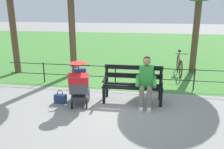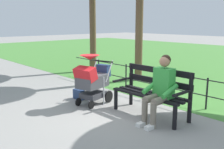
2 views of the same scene
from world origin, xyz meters
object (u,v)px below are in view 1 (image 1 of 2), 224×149
(stroller, at_px, (79,83))
(bicycle, at_px, (179,65))
(park_bench, at_px, (133,82))
(person_on_bench, at_px, (146,80))
(handbag, at_px, (60,98))

(stroller, bearing_deg, bicycle, -131.10)
(park_bench, xyz_separation_m, bicycle, (-1.56, -2.86, -0.16))
(park_bench, relative_size, bicycle, 0.97)
(park_bench, xyz_separation_m, person_on_bench, (-0.35, 0.22, 0.15))
(stroller, relative_size, handbag, 3.11)
(park_bench, distance_m, stroller, 1.45)
(person_on_bench, relative_size, stroller, 1.11)
(handbag, bearing_deg, person_on_bench, -173.22)
(stroller, bearing_deg, handbag, 0.00)
(stroller, bearing_deg, park_bench, -160.11)
(person_on_bench, xyz_separation_m, bicycle, (-1.21, -3.08, -0.31))
(park_bench, height_order, bicycle, park_bench)
(person_on_bench, relative_size, bicycle, 0.77)
(stroller, height_order, handbag, stroller)
(person_on_bench, xyz_separation_m, stroller, (1.71, 0.27, -0.08))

